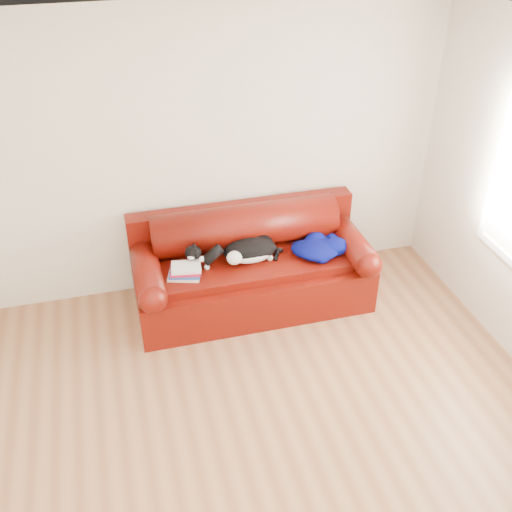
{
  "coord_description": "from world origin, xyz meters",
  "views": [
    {
      "loc": [
        -0.77,
        -2.81,
        3.45
      ],
      "look_at": [
        0.35,
        1.35,
        0.61
      ],
      "focal_mm": 42.0,
      "sensor_mm": 36.0,
      "label": 1
    }
  ],
  "objects": [
    {
      "name": "sofa_back",
      "position": [
        0.35,
        1.74,
        0.54
      ],
      "size": [
        2.1,
        1.01,
        0.88
      ],
      "color": "#410204",
      "rests_on": "ground"
    },
    {
      "name": "sofa_base",
      "position": [
        0.35,
        1.49,
        0.24
      ],
      "size": [
        2.1,
        0.9,
        0.5
      ],
      "color": "#410204",
      "rests_on": "ground"
    },
    {
      "name": "book_stack",
      "position": [
        -0.27,
        1.37,
        0.55
      ],
      "size": [
        0.32,
        0.28,
        0.1
      ],
      "rotation": [
        0.0,
        0.0,
        -0.22
      ],
      "color": "beige",
      "rests_on": "sofa_base"
    },
    {
      "name": "ground",
      "position": [
        0.0,
        0.0,
        0.0
      ],
      "size": [
        4.5,
        4.5,
        0.0
      ],
      "primitive_type": "plane",
      "color": "brown",
      "rests_on": "ground"
    },
    {
      "name": "room_shell",
      "position": [
        0.12,
        0.02,
        1.67
      ],
      "size": [
        4.52,
        4.02,
        2.61
      ],
      "color": "beige",
      "rests_on": "ground"
    },
    {
      "name": "cat",
      "position": [
        0.32,
        1.46,
        0.59
      ],
      "size": [
        0.69,
        0.41,
        0.25
      ],
      "rotation": [
        0.0,
        0.0,
        0.36
      ],
      "color": "black",
      "rests_on": "sofa_base"
    },
    {
      "name": "blanket",
      "position": [
        0.95,
        1.4,
        0.57
      ],
      "size": [
        0.55,
        0.45,
        0.15
      ],
      "rotation": [
        0.0,
        0.0,
        0.22
      ],
      "color": "#020843",
      "rests_on": "sofa_base"
    }
  ]
}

